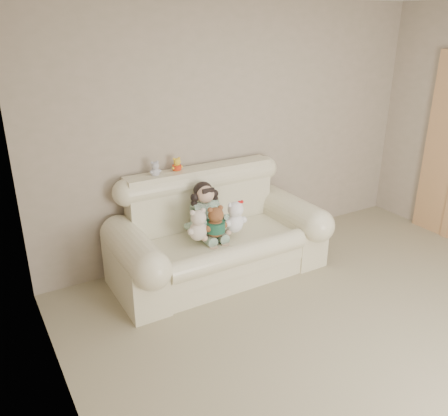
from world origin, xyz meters
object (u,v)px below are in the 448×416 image
(brown_teddy, at_px, (215,219))
(cream_teddy, at_px, (198,222))
(white_cat, at_px, (235,214))
(sofa, at_px, (219,227))
(seated_child, at_px, (205,209))

(brown_teddy, height_order, cream_teddy, brown_teddy)
(white_cat, xyz_separation_m, cream_teddy, (-0.38, 0.02, -0.01))
(brown_teddy, bearing_deg, sofa, 58.43)
(seated_child, xyz_separation_m, brown_teddy, (-0.01, -0.22, -0.02))
(seated_child, distance_m, cream_teddy, 0.27)
(white_cat, relative_size, cream_teddy, 1.05)
(brown_teddy, height_order, white_cat, white_cat)
(brown_teddy, xyz_separation_m, white_cat, (0.21, 0.00, 0.01))
(sofa, xyz_separation_m, white_cat, (0.10, -0.14, 0.17))
(white_cat, bearing_deg, brown_teddy, 156.02)
(sofa, relative_size, white_cat, 5.58)
(seated_child, height_order, cream_teddy, seated_child)
(white_cat, bearing_deg, seated_child, 107.32)
(brown_teddy, bearing_deg, white_cat, 8.72)
(seated_child, relative_size, white_cat, 1.47)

